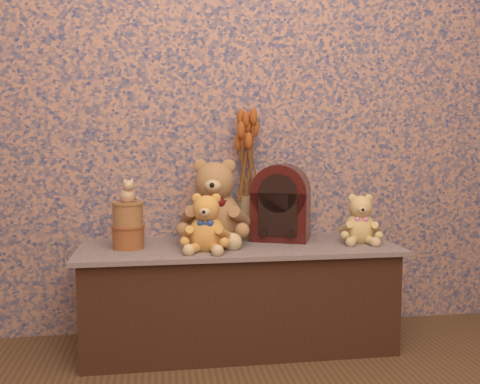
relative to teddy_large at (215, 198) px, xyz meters
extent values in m
cube|color=#3B4979|center=(0.10, 0.17, 0.64)|extent=(3.00, 0.10, 2.60)
cube|color=#3B4E79|center=(0.10, -0.08, -0.43)|extent=(1.39, 0.52, 0.46)
cylinder|color=tan|center=(0.17, 0.10, -0.10)|extent=(0.16, 0.16, 0.20)
cylinder|color=#AD7933|center=(-0.38, -0.09, -0.15)|extent=(0.17, 0.17, 0.10)
cylinder|color=tan|center=(-0.38, -0.09, -0.06)|extent=(0.17, 0.17, 0.10)
camera|label=1|loc=(-0.25, -2.40, 0.26)|focal=40.10mm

